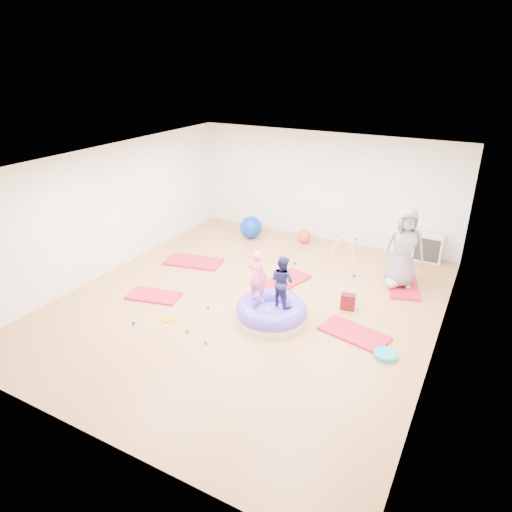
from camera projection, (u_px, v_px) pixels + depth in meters
The scene contains 19 objects.
room at pixel (248, 237), 8.53m from camera, with size 7.01×8.01×2.81m.
gym_mat_front_left at pixel (154, 296), 9.31m from camera, with size 1.07×0.53×0.04m, color red.
gym_mat_mid_left at pixel (194, 262), 10.83m from camera, with size 1.31×0.66×0.05m, color red.
gym_mat_center_back at pixel (284, 281), 9.90m from camera, with size 1.18×0.59×0.05m, color red.
gym_mat_right at pixel (354, 333), 8.05m from camera, with size 1.19×0.59×0.05m, color red.
gym_mat_rear_right at pixel (403, 286), 9.69m from camera, with size 1.20×0.60×0.05m, color red.
inflatable_cushion at pixel (272, 312), 8.45m from camera, with size 1.34×1.34×0.42m.
child_pink at pixel (257, 274), 8.28m from camera, with size 0.37×0.24×1.01m, color pink.
child_navy at pixel (282, 279), 8.13m from camera, with size 0.47×0.37×0.97m, color #1E1B53.
adult_caregiver at pixel (404, 248), 9.37m from camera, with size 0.83×0.54×1.69m, color gray.
infant at pixel (392, 283), 9.56m from camera, with size 0.34×0.34×0.20m.
ball_pit_balls at pixel (246, 302), 9.06m from camera, with size 3.03×3.90×0.07m.
exercise_ball_blue at pixel (251, 227), 12.20m from camera, with size 0.60×0.60×0.60m, color #082EA8.
exercise_ball_orange at pixel (304, 236), 11.92m from camera, with size 0.36×0.36×0.36m, color #DF431D.
infant_play_gym at pixel (346, 243), 11.12m from camera, with size 0.63×0.59×0.48m.
cube_shelf at pixel (428, 248), 10.82m from camera, with size 0.66×0.32×0.66m.
balance_disc at pixel (386, 355), 7.45m from camera, with size 0.38×0.38×0.08m, color teal.
backpack at pixel (348, 302), 8.81m from camera, with size 0.27×0.17×0.31m, color maroon.
yellow_toy at pixel (168, 319), 8.50m from camera, with size 0.22×0.22×0.03m, color #FFB900.
Camera 1 is at (3.90, -6.92, 4.53)m, focal length 32.00 mm.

